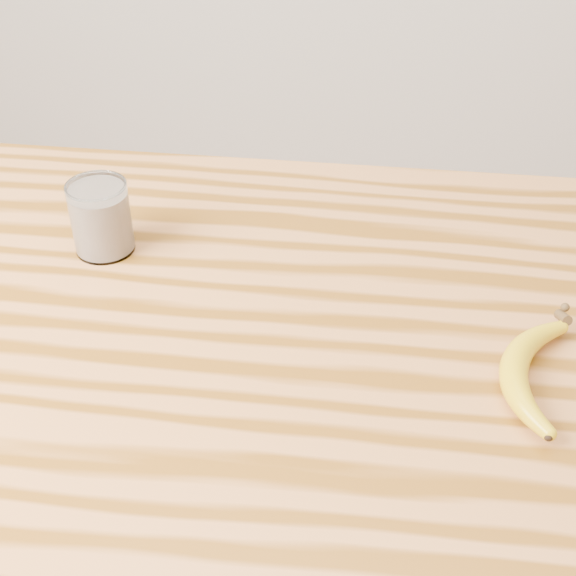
# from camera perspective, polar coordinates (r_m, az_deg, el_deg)

# --- Properties ---
(table) EXTENTS (1.20, 0.80, 0.90)m
(table) POSITION_cam_1_polar(r_m,az_deg,el_deg) (1.10, 2.56, -7.31)
(table) COLOR #B67339
(table) RESTS_ON ground
(smoothie_glass) EXTENTS (0.08, 0.08, 0.10)m
(smoothie_glass) POSITION_cam_1_polar(r_m,az_deg,el_deg) (1.13, -13.16, 4.83)
(smoothie_glass) COLOR white
(smoothie_glass) RESTS_ON table
(banana) EXTENTS (0.15, 0.28, 0.03)m
(banana) POSITION_cam_1_polar(r_m,az_deg,el_deg) (0.95, 15.72, -5.43)
(banana) COLOR gold
(banana) RESTS_ON table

